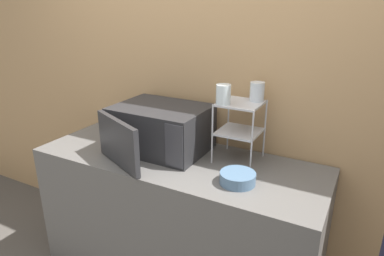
{
  "coord_description": "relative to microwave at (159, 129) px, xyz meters",
  "views": [
    {
      "loc": [
        0.97,
        -1.28,
        1.77
      ],
      "look_at": [
        0.09,
        0.36,
        1.09
      ],
      "focal_mm": 32.0,
      "sensor_mm": 36.0,
      "label": 1
    }
  ],
  "objects": [
    {
      "name": "microwave",
      "position": [
        0.0,
        0.0,
        0.0
      ],
      "size": [
        0.58,
        0.63,
        0.28
      ],
      "color": "#262628",
      "rests_on": "counter"
    },
    {
      "name": "glass_back_right",
      "position": [
        0.56,
        0.17,
        0.27
      ],
      "size": [
        0.08,
        0.08,
        0.11
      ],
      "color": "silver",
      "rests_on": "dish_rack"
    },
    {
      "name": "bowl",
      "position": [
        0.59,
        -0.17,
        -0.11
      ],
      "size": [
        0.19,
        0.19,
        0.06
      ],
      "color": "slate",
      "rests_on": "counter"
    },
    {
      "name": "wall_back",
      "position": [
        0.16,
        0.31,
        0.27
      ],
      "size": [
        8.0,
        0.06,
        2.6
      ],
      "color": "tan",
      "rests_on": "ground_plane"
    },
    {
      "name": "dish_rack",
      "position": [
        0.49,
        0.1,
        0.11
      ],
      "size": [
        0.25,
        0.24,
        0.35
      ],
      "color": "#B2B2B7",
      "rests_on": "counter"
    },
    {
      "name": "counter",
      "position": [
        0.16,
        -0.06,
        -0.59
      ],
      "size": [
        1.77,
        0.65,
        0.89
      ],
      "color": "#595654",
      "rests_on": "ground_plane"
    },
    {
      "name": "glass_front_left",
      "position": [
        0.42,
        0.02,
        0.27
      ],
      "size": [
        0.08,
        0.08,
        0.11
      ],
      "color": "silver",
      "rests_on": "dish_rack"
    }
  ]
}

